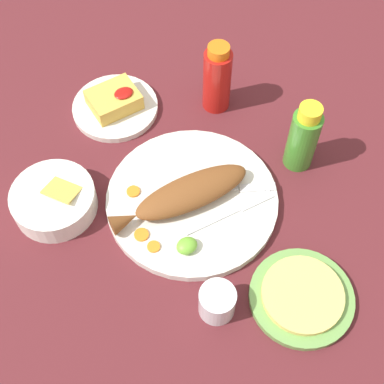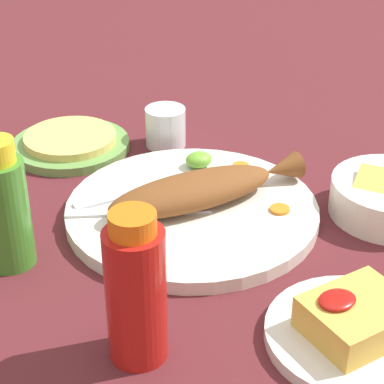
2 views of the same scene
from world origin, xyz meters
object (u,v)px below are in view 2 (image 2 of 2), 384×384
(fried_fish, at_px, (201,189))
(tortilla_plate, at_px, (71,146))
(fork_far, at_px, (131,193))
(side_plate_fries, at_px, (355,336))
(fork_near, at_px, (128,212))
(main_plate, at_px, (192,211))
(hot_sauce_bottle_green, at_px, (4,208))
(salt_cup, at_px, (166,129))
(hot_sauce_bottle_red, at_px, (136,291))

(fried_fish, distance_m, tortilla_plate, 0.28)
(fork_far, distance_m, side_plate_fries, 0.36)
(fork_near, distance_m, side_plate_fries, 0.33)
(main_plate, distance_m, hot_sauce_bottle_green, 0.24)
(salt_cup, bearing_deg, fork_far, 46.54)
(fork_far, relative_size, hot_sauce_bottle_green, 1.16)
(side_plate_fries, relative_size, tortilla_plate, 1.01)
(hot_sauce_bottle_red, bearing_deg, salt_cup, -122.52)
(fried_fish, bearing_deg, fork_far, -40.68)
(main_plate, distance_m, hot_sauce_bottle_red, 0.27)
(hot_sauce_bottle_green, bearing_deg, fork_near, -179.60)
(main_plate, distance_m, fork_far, 0.09)
(main_plate, bearing_deg, hot_sauce_bottle_red, 47.10)
(tortilla_plate, bearing_deg, hot_sauce_bottle_green, 54.02)
(fork_near, xyz_separation_m, hot_sauce_bottle_green, (0.15, 0.00, 0.06))
(fork_far, distance_m, hot_sauce_bottle_green, 0.19)
(fork_near, bearing_deg, fried_fish, -169.36)
(fork_far, bearing_deg, main_plate, 132.82)
(fork_far, distance_m, hot_sauce_bottle_red, 0.29)
(fork_near, distance_m, tortilla_plate, 0.24)
(tortilla_plate, bearing_deg, salt_cup, 155.48)
(fried_fish, distance_m, fork_far, 0.10)
(fork_far, bearing_deg, fried_fish, 138.31)
(fried_fish, bearing_deg, hot_sauce_bottle_red, 49.42)
(main_plate, xyz_separation_m, side_plate_fries, (-0.02, 0.29, -0.00))
(fried_fish, distance_m, fork_near, 0.10)
(tortilla_plate, bearing_deg, side_plate_fries, 98.07)
(side_plate_fries, bearing_deg, main_plate, -86.23)
(fork_far, bearing_deg, side_plate_fries, 105.21)
(fried_fish, xyz_separation_m, hot_sauce_bottle_red, (0.19, 0.19, 0.04))
(fork_far, relative_size, hot_sauce_bottle_red, 1.14)
(main_plate, height_order, fried_fish, fried_fish)
(fork_far, height_order, hot_sauce_bottle_red, hot_sauce_bottle_red)
(fork_near, bearing_deg, fork_far, -94.31)
(fried_fish, relative_size, hot_sauce_bottle_green, 1.76)
(main_plate, height_order, salt_cup, salt_cup)
(fried_fish, xyz_separation_m, hot_sauce_bottle_green, (0.25, -0.03, 0.04))
(hot_sauce_bottle_green, bearing_deg, salt_cup, -149.95)
(fork_near, bearing_deg, main_plate, -171.18)
(salt_cup, xyz_separation_m, tortilla_plate, (0.13, -0.06, -0.02))
(hot_sauce_bottle_red, bearing_deg, fork_far, -115.25)
(salt_cup, distance_m, side_plate_fries, 0.50)
(hot_sauce_bottle_red, bearing_deg, fork_near, -113.99)
(salt_cup, bearing_deg, tortilla_plate, -24.52)
(fork_near, xyz_separation_m, side_plate_fries, (-0.10, 0.32, -0.01))
(fork_far, distance_m, tortilla_plate, 0.20)
(fork_near, relative_size, salt_cup, 2.72)
(fried_fish, bearing_deg, side_plate_fries, 95.71)
(main_plate, relative_size, salt_cup, 5.24)
(salt_cup, height_order, tortilla_plate, salt_cup)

